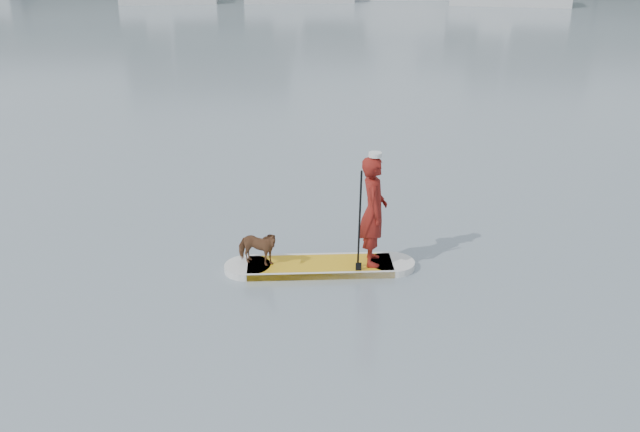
{
  "coord_description": "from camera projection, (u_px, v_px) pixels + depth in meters",
  "views": [
    {
      "loc": [
        2.83,
        -9.78,
        5.58
      ],
      "look_at": [
        2.32,
        1.26,
        1.0
      ],
      "focal_mm": 40.0,
      "sensor_mm": 36.0,
      "label": 1
    }
  ],
  "objects": [
    {
      "name": "dog",
      "position": [
        257.0,
        248.0,
        12.13
      ],
      "size": [
        0.82,
        0.52,
        0.64
      ],
      "primitive_type": "imported",
      "rotation": [
        0.0,
        0.0,
        1.31
      ],
      "color": "#562F1D",
      "rests_on": "paddleboard"
    },
    {
      "name": "white_cap",
      "position": [
        375.0,
        155.0,
        11.59
      ],
      "size": [
        0.22,
        0.22,
        0.07
      ],
      "primitive_type": "cylinder",
      "color": "silver",
      "rests_on": "paddler"
    },
    {
      "name": "paddler",
      "position": [
        373.0,
        211.0,
        11.97
      ],
      "size": [
        0.49,
        0.72,
        1.91
      ],
      "primitive_type": "imported",
      "rotation": [
        0.0,
        0.0,
        1.61
      ],
      "color": "maroon",
      "rests_on": "paddleboard"
    },
    {
      "name": "paddleboard",
      "position": [
        320.0,
        266.0,
        12.32
      ],
      "size": [
        3.29,
        1.04,
        0.12
      ],
      "rotation": [
        0.0,
        0.0,
        0.1
      ],
      "color": "gold",
      "rests_on": "ground"
    },
    {
      "name": "paddle",
      "position": [
        359.0,
        234.0,
        11.78
      ],
      "size": [
        0.1,
        0.3,
        2.0
      ],
      "rotation": [
        0.0,
        0.0,
        0.1
      ],
      "color": "black",
      "rests_on": "ground"
    },
    {
      "name": "ground",
      "position": [
        170.0,
        302.0,
        11.28
      ],
      "size": [
        140.0,
        140.0,
        0.0
      ],
      "primitive_type": "plane",
      "color": "slate",
      "rests_on": "ground"
    }
  ]
}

